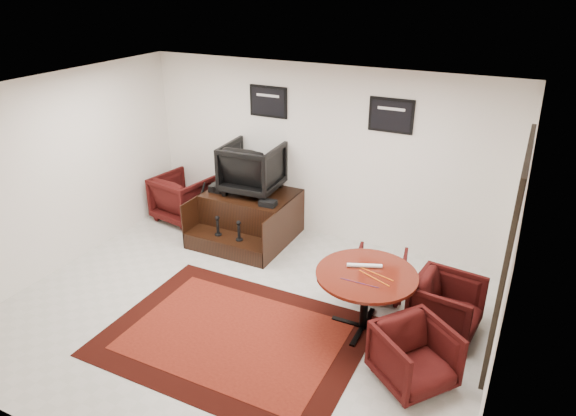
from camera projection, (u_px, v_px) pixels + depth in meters
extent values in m
plane|color=beige|center=(242.00, 311.00, 6.67)|extent=(6.00, 6.00, 0.00)
cube|color=white|center=(320.00, 154.00, 8.13)|extent=(6.00, 0.02, 2.80)
cube|color=white|center=(73.00, 335.00, 4.05)|extent=(6.00, 0.02, 2.80)
cube|color=white|center=(57.00, 175.00, 7.29)|extent=(0.02, 5.00, 2.80)
cube|color=white|center=(508.00, 273.00, 4.89)|extent=(0.02, 5.00, 2.80)
cube|color=white|center=(233.00, 96.00, 5.51)|extent=(6.00, 5.00, 0.02)
cube|color=black|center=(509.00, 250.00, 5.51)|extent=(0.05, 1.90, 2.30)
cube|color=black|center=(508.00, 249.00, 5.52)|extent=(0.02, 1.72, 2.12)
cube|color=black|center=(508.00, 249.00, 5.51)|extent=(0.03, 0.05, 2.12)
cube|color=black|center=(268.00, 102.00, 8.16)|extent=(0.66, 0.03, 0.50)
cube|color=black|center=(268.00, 102.00, 8.15)|extent=(0.58, 0.01, 0.42)
cube|color=silver|center=(268.00, 96.00, 8.10)|extent=(0.40, 0.00, 0.04)
cube|color=black|center=(391.00, 115.00, 7.36)|extent=(0.66, 0.03, 0.50)
cube|color=black|center=(391.00, 116.00, 7.35)|extent=(0.58, 0.01, 0.42)
cube|color=silver|center=(391.00, 109.00, 7.30)|extent=(0.40, 0.00, 0.04)
cube|color=black|center=(234.00, 336.00, 6.21)|extent=(3.02, 2.27, 0.01)
cube|color=#55140C|center=(234.00, 336.00, 6.21)|extent=(2.48, 1.73, 0.01)
cube|color=black|center=(252.00, 213.00, 8.54)|extent=(1.44, 1.07, 0.75)
cube|color=black|center=(229.00, 245.00, 8.03)|extent=(1.44, 0.43, 0.27)
cube|color=black|center=(209.00, 210.00, 8.65)|extent=(0.02, 1.50, 0.75)
cube|color=black|center=(285.00, 227.00, 8.08)|extent=(0.02, 1.50, 0.75)
cylinder|color=black|center=(218.00, 234.00, 8.05)|extent=(0.11, 0.11, 0.02)
cylinder|color=black|center=(218.00, 227.00, 7.99)|extent=(0.04, 0.04, 0.24)
sphere|color=black|center=(217.00, 218.00, 7.93)|extent=(0.07, 0.07, 0.07)
cylinder|color=black|center=(239.00, 239.00, 7.89)|extent=(0.11, 0.11, 0.02)
cylinder|color=black|center=(239.00, 232.00, 7.84)|extent=(0.04, 0.04, 0.24)
sphere|color=black|center=(239.00, 223.00, 7.77)|extent=(0.07, 0.07, 0.07)
imported|color=black|center=(252.00, 165.00, 8.24)|extent=(0.92, 0.87, 0.90)
cube|color=black|center=(216.00, 187.00, 8.47)|extent=(0.12, 0.30, 0.11)
cube|color=black|center=(222.00, 188.00, 8.42)|extent=(0.12, 0.30, 0.11)
cube|color=black|center=(268.00, 203.00, 7.88)|extent=(0.26, 0.19, 0.09)
imported|color=black|center=(183.00, 195.00, 9.03)|extent=(0.99, 0.94, 0.89)
cylinder|color=#3F0F09|center=(367.00, 275.00, 6.04)|extent=(1.21, 1.21, 0.04)
cylinder|color=black|center=(365.00, 301.00, 6.20)|extent=(0.10, 0.10, 0.71)
cube|color=black|center=(363.00, 327.00, 6.36)|extent=(0.81, 0.06, 0.03)
cube|color=black|center=(363.00, 327.00, 6.36)|extent=(0.06, 0.81, 0.03)
imported|color=black|center=(380.00, 272.00, 6.92)|extent=(0.75, 0.72, 0.67)
imported|color=black|center=(447.00, 304.00, 6.16)|extent=(0.80, 0.84, 0.78)
imported|color=black|center=(415.00, 353.00, 5.37)|extent=(0.99, 1.00, 0.75)
cylinder|color=white|center=(364.00, 266.00, 6.15)|extent=(0.41, 0.20, 0.05)
cylinder|color=orange|center=(374.00, 278.00, 5.93)|extent=(0.42, 0.19, 0.01)
cylinder|color=orange|center=(377.00, 274.00, 6.01)|extent=(0.44, 0.13, 0.01)
cylinder|color=#4C1933|center=(344.00, 279.00, 5.91)|extent=(0.10, 0.01, 0.01)
cylinder|color=#4C1933|center=(349.00, 280.00, 5.89)|extent=(0.10, 0.01, 0.01)
cylinder|color=#4C1933|center=(354.00, 282.00, 5.86)|extent=(0.10, 0.01, 0.01)
cylinder|color=#4C1933|center=(359.00, 283.00, 5.84)|extent=(0.10, 0.01, 0.01)
cylinder|color=#4C1933|center=(364.00, 284.00, 5.81)|extent=(0.10, 0.01, 0.01)
cylinder|color=#4C1933|center=(369.00, 286.00, 5.79)|extent=(0.10, 0.01, 0.01)
cylinder|color=#4C1933|center=(375.00, 287.00, 5.77)|extent=(0.10, 0.01, 0.01)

